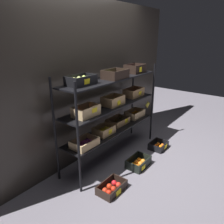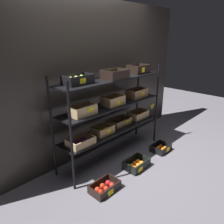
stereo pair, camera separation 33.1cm
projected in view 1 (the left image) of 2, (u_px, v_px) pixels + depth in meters
The scene contains 6 objects.
ground_plane at pixel (112, 155), 3.57m from camera, with size 10.00×10.00×0.00m, color slate.
storefront_wall at pixel (91, 81), 3.40m from camera, with size 4.26×0.12×2.40m, color #2D2823.
display_rack at pixel (113, 105), 3.28m from camera, with size 1.99×0.46×1.43m.
crate_ground_apple_red at pixel (112, 188), 2.75m from camera, with size 0.38×0.25×0.11m.
crate_ground_orange at pixel (138, 163), 3.27m from camera, with size 0.38×0.26×0.13m.
crate_ground_tangerine at pixel (158, 146), 3.79m from camera, with size 0.32×0.26×0.12m.
Camera 1 is at (-2.47, -1.90, 1.89)m, focal length 34.48 mm.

